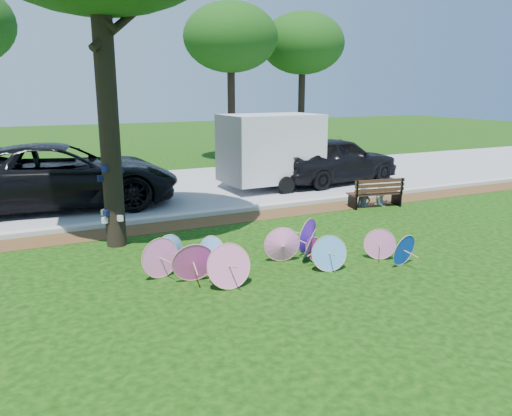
{
  "coord_description": "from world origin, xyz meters",
  "views": [
    {
      "loc": [
        -4.15,
        -7.72,
        3.48
      ],
      "look_at": [
        0.5,
        2.0,
        0.9
      ],
      "focal_mm": 35.0,
      "sensor_mm": 36.0,
      "label": 1
    }
  ],
  "objects": [
    {
      "name": "person_left",
      "position": [
        5.09,
        4.09,
        0.58
      ],
      "size": [
        0.49,
        0.41,
        1.15
      ],
      "primitive_type": "imported",
      "rotation": [
        0.0,
        0.0,
        -0.38
      ],
      "color": "#3D4354",
      "rests_on": "ground"
    },
    {
      "name": "ground",
      "position": [
        0.0,
        0.0,
        0.0
      ],
      "size": [
        90.0,
        90.0,
        0.0
      ],
      "primitive_type": "plane",
      "color": "black",
      "rests_on": "ground"
    },
    {
      "name": "parasol_pile",
      "position": [
        -0.02,
        0.59,
        0.37
      ],
      "size": [
        5.32,
        2.33,
        0.84
      ],
      "color": "#F24AAA",
      "rests_on": "ground"
    },
    {
      "name": "black_van",
      "position": [
        -3.07,
        8.04,
        0.96
      ],
      "size": [
        7.22,
        3.98,
        1.91
      ],
      "primitive_type": "imported",
      "rotation": [
        0.0,
        0.0,
        1.45
      ],
      "color": "black",
      "rests_on": "ground"
    },
    {
      "name": "mulch_strip",
      "position": [
        0.0,
        4.5,
        0.01
      ],
      "size": [
        90.0,
        1.0,
        0.01
      ],
      "primitive_type": "cube",
      "color": "#472D16",
      "rests_on": "ground"
    },
    {
      "name": "park_bench",
      "position": [
        5.44,
        4.04,
        0.44
      ],
      "size": [
        1.75,
        0.89,
        0.87
      ],
      "primitive_type": null,
      "rotation": [
        0.0,
        0.0,
        -0.16
      ],
      "color": "black",
      "rests_on": "ground"
    },
    {
      "name": "curb",
      "position": [
        0.0,
        5.2,
        0.06
      ],
      "size": [
        90.0,
        0.3,
        0.12
      ],
      "primitive_type": "cube",
      "color": "#B7B5AD",
      "rests_on": "ground"
    },
    {
      "name": "street",
      "position": [
        0.0,
        9.35,
        0.01
      ],
      "size": [
        90.0,
        8.0,
        0.01
      ],
      "primitive_type": "cube",
      "color": "gray",
      "rests_on": "ground"
    },
    {
      "name": "dark_pickup",
      "position": [
        6.58,
        7.84,
        0.88
      ],
      "size": [
        5.41,
        2.76,
        1.76
      ],
      "primitive_type": "imported",
      "rotation": [
        0.0,
        0.0,
        1.71
      ],
      "color": "black",
      "rests_on": "ground"
    },
    {
      "name": "bg_trees",
      "position": [
        3.1,
        14.9,
        5.77
      ],
      "size": [
        20.19,
        6.36,
        7.4
      ],
      "color": "black",
      "rests_on": "ground"
    },
    {
      "name": "cargo_trailer",
      "position": [
        3.9,
        7.87,
        1.46
      ],
      "size": [
        3.38,
        2.21,
        2.92
      ],
      "primitive_type": "cube",
      "rotation": [
        0.0,
        0.0,
        0.04
      ],
      "color": "silver",
      "rests_on": "ground"
    },
    {
      "name": "person_right",
      "position": [
        5.79,
        4.09,
        0.58
      ],
      "size": [
        0.62,
        0.52,
        1.15
      ],
      "primitive_type": "imported",
      "rotation": [
        0.0,
        0.0,
        0.16
      ],
      "color": "silver",
      "rests_on": "ground"
    }
  ]
}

